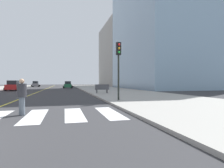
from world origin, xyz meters
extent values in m
cube|color=#9E9B93|center=(12.20, 20.00, 0.07)|extent=(10.00, 120.00, 0.15)
cube|color=silver|center=(2.70, 4.00, 0.01)|extent=(0.90, 4.00, 0.01)
cube|color=silver|center=(4.50, 4.00, 0.01)|extent=(0.90, 4.00, 0.01)
cube|color=silver|center=(6.30, 4.00, 0.01)|extent=(0.90, 4.00, 0.01)
cube|color=yellow|center=(0.00, 40.00, 0.01)|extent=(0.16, 80.00, 0.01)
cube|color=#8CADC6|center=(28.63, 36.87, 20.52)|extent=(20.00, 28.00, 41.05)
cube|color=#9E9B93|center=(27.63, 63.02, 11.47)|extent=(18.00, 24.00, 22.95)
cube|color=red|center=(-4.96, 31.95, 0.68)|extent=(1.94, 4.15, 0.88)
cube|color=#1E2328|center=(-4.96, 31.71, 1.47)|extent=(1.61, 2.09, 0.75)
cylinder|color=black|center=(-3.98, 33.21, 0.33)|extent=(0.67, 0.23, 0.67)
cylinder|color=black|center=(-5.89, 33.25, 0.33)|extent=(0.67, 0.23, 0.67)
cylinder|color=black|center=(-4.03, 30.66, 0.33)|extent=(0.67, 0.23, 0.67)
cylinder|color=black|center=(-5.93, 30.69, 0.33)|extent=(0.67, 0.23, 0.67)
cube|color=slate|center=(-4.90, 58.61, 0.66)|extent=(1.96, 4.11, 0.87)
cube|color=#1E2328|center=(-4.90, 58.36, 1.45)|extent=(1.61, 2.08, 0.73)
cylinder|color=black|center=(-4.01, 59.89, 0.33)|extent=(0.66, 0.23, 0.66)
cylinder|color=black|center=(-5.88, 59.83, 0.33)|extent=(0.66, 0.23, 0.66)
cylinder|color=black|center=(-3.93, 57.38, 0.33)|extent=(0.66, 0.23, 0.66)
cylinder|color=black|center=(-5.80, 57.32, 0.33)|extent=(0.66, 0.23, 0.66)
cube|color=#236B42|center=(4.90, 43.45, 0.64)|extent=(1.92, 3.97, 0.84)
cube|color=#1E2328|center=(4.91, 43.68, 1.39)|extent=(1.57, 2.01, 0.71)
cylinder|color=black|center=(3.95, 42.28, 0.32)|extent=(0.64, 0.23, 0.63)
cylinder|color=black|center=(5.75, 42.20, 0.32)|extent=(0.64, 0.23, 0.63)
cylinder|color=black|center=(4.05, 44.70, 0.32)|extent=(0.64, 0.23, 0.63)
cylinder|color=black|center=(5.85, 44.62, 0.32)|extent=(0.64, 0.23, 0.63)
cylinder|color=black|center=(8.21, 8.81, 1.95)|extent=(0.14, 0.14, 3.59)
cube|color=black|center=(8.21, 8.81, 4.24)|extent=(0.36, 0.28, 1.00)
sphere|color=red|center=(8.21, 8.63, 4.54)|extent=(0.18, 0.18, 0.18)
sphere|color=orange|center=(8.21, 8.63, 4.24)|extent=(0.18, 0.18, 0.18)
sphere|color=green|center=(8.21, 8.63, 3.94)|extent=(0.18, 0.18, 0.18)
cube|color=#47474C|center=(8.76, 18.39, 0.63)|extent=(1.82, 0.62, 0.08)
cube|color=#47474C|center=(8.75, 18.15, 0.97)|extent=(1.80, 0.12, 0.60)
cube|color=#2D2D33|center=(8.09, 18.41, 0.37)|extent=(0.12, 0.48, 0.44)
cube|color=#2D2D33|center=(9.43, 18.36, 0.37)|extent=(0.12, 0.48, 0.44)
cylinder|color=slate|center=(2.10, 4.29, 0.44)|extent=(0.20, 0.20, 0.87)
cylinder|color=slate|center=(2.00, 4.44, 0.44)|extent=(0.20, 0.20, 0.87)
cylinder|color=#2D2D33|center=(2.05, 4.36, 1.20)|extent=(0.44, 0.44, 0.65)
sphere|color=tan|center=(2.05, 4.36, 1.65)|extent=(0.24, 0.24, 0.24)
camera|label=1|loc=(4.05, -5.41, 1.62)|focal=29.90mm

